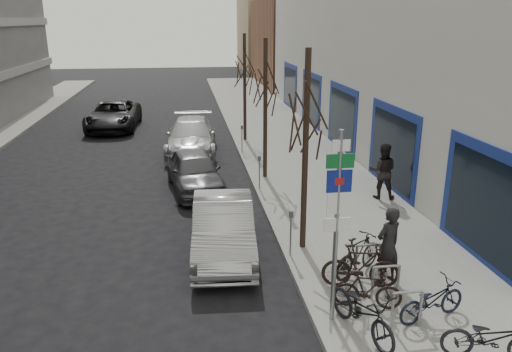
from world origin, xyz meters
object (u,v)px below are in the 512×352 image
object	(u,v)px
highway_sign_pole	(337,217)
bike_far_curb	(492,334)
bike_near_left	(363,307)
bike_rack	(386,278)
parked_car_back	(192,137)
parked_car_front	(223,227)
tree_mid	(265,76)
pedestrian_far	(383,171)
tree_far	(245,62)
lane_car	(114,115)
bike_mid_inner	(358,254)
meter_back	(242,136)
meter_mid	(259,169)
tree_near	(307,104)
bike_near_right	(368,289)
bike_mid_curb	(432,297)
bike_far_inner	(361,266)
meter_front	(291,229)
parked_car_mid	(195,171)
pedestrian_near	(388,245)

from	to	relation	value
highway_sign_pole	bike_far_curb	bearing A→B (deg)	-34.08
highway_sign_pole	bike_near_left	world-z (taller)	highway_sign_pole
bike_rack	parked_car_back	size ratio (longest dim) A/B	0.40
highway_sign_pole	parked_car_front	distance (m)	4.55
tree_mid	pedestrian_far	distance (m)	5.59
tree_far	lane_car	xyz separation A→B (m)	(-7.20, 4.47, -3.29)
tree_mid	bike_mid_inner	bearing A→B (deg)	-83.26
highway_sign_pole	meter_back	size ratio (longest dim) A/B	3.31
meter_mid	bike_far_curb	size ratio (longest dim) A/B	0.71
tree_far	tree_near	bearing A→B (deg)	-90.00
bike_near_right	lane_car	world-z (taller)	lane_car
bike_rack	meter_mid	world-z (taller)	meter_mid
highway_sign_pole	tree_far	bearing A→B (deg)	89.31
bike_mid_curb	parked_car_back	xyz separation A→B (m)	(-4.64, 14.89, 0.16)
bike_far_inner	lane_car	xyz separation A→B (m)	(-8.01, 19.81, 0.11)
parked_car_front	tree_mid	bearing A→B (deg)	74.75
bike_far_curb	tree_mid	bearing A→B (deg)	28.77
highway_sign_pole	bike_mid_inner	xyz separation A→B (m)	(1.17, 1.80, -1.78)
meter_front	bike_near_left	size ratio (longest dim) A/B	0.64
lane_car	bike_near_left	bearing A→B (deg)	-68.78
bike_near_right	meter_front	bearing A→B (deg)	39.25
highway_sign_pole	meter_back	xyz separation A→B (m)	(-0.25, 14.01, -1.54)
bike_near_right	bike_mid_inner	xyz separation A→B (m)	(0.30, 1.50, 0.08)
bike_near_left	bike_far_inner	world-z (taller)	bike_near_left
meter_front	parked_car_mid	distance (m)	6.60
pedestrian_near	parked_car_mid	bearing A→B (deg)	-83.35
bike_near_right	bike_mid_inner	bearing A→B (deg)	5.53
meter_front	bike_near_right	bearing A→B (deg)	-67.49
meter_front	parked_car_front	bearing A→B (deg)	157.24
bike_mid_curb	pedestrian_near	xyz separation A→B (m)	(-0.32, 1.63, 0.43)
meter_mid	parked_car_back	world-z (taller)	parked_car_back
bike_mid_curb	bike_far_inner	bearing A→B (deg)	18.46
parked_car_back	parked_car_front	bearing A→B (deg)	-82.98
meter_back	parked_car_mid	xyz separation A→B (m)	(-2.35, -4.83, -0.17)
bike_near_left	parked_car_back	size ratio (longest dim) A/B	0.35
bike_mid_curb	tree_mid	bearing A→B (deg)	-6.58
meter_front	parked_car_back	bearing A→B (deg)	101.46
highway_sign_pole	tree_near	xyz separation A→B (m)	(0.20, 3.51, 1.65)
parked_car_mid	meter_mid	bearing A→B (deg)	-23.73
highway_sign_pole	parked_car_front	bearing A→B (deg)	117.79
meter_front	parked_car_mid	world-z (taller)	parked_car_mid
bike_mid_inner	parked_car_back	distance (m)	13.35
meter_back	parked_car_mid	size ratio (longest dim) A/B	0.29
meter_mid	bike_near_right	xyz separation A→B (m)	(1.12, -8.21, -0.32)
pedestrian_near	bike_far_curb	bearing A→B (deg)	82.03
meter_mid	bike_mid_curb	size ratio (longest dim) A/B	0.76
pedestrian_near	meter_front	bearing A→B (deg)	-62.46
bike_rack	meter_mid	bearing A→B (deg)	101.80
bike_far_inner	parked_car_mid	bearing A→B (deg)	36.20
bike_rack	parked_car_mid	distance (m)	9.46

